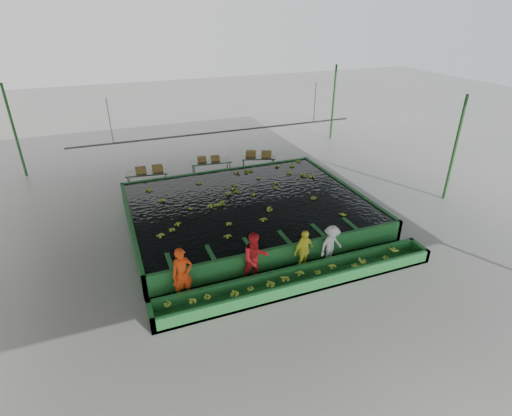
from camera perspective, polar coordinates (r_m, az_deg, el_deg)
name	(u,v)px	position (r m, az deg, el deg)	size (l,w,h in m)	color
ground	(260,235)	(16.47, 0.64, -3.84)	(80.00, 80.00, 0.00)	gray
shed_roof	(261,114)	(14.57, 0.74, 13.33)	(20.00, 22.00, 0.04)	slate
shed_posts	(261,179)	(15.34, 0.68, 4.22)	(20.00, 22.00, 5.00)	#265D27
flotation_tank	(248,210)	(17.48, -1.20, -0.23)	(10.00, 8.00, 0.90)	#1D6329
tank_water	(248,201)	(17.30, -1.21, 0.95)	(9.70, 7.70, 0.00)	black
sorting_trough	(301,280)	(13.62, 6.41, -10.12)	(10.00, 1.00, 0.50)	#1D6329
cableway_rail	(222,132)	(19.65, -4.88, 10.79)	(0.08, 0.08, 14.00)	#59605B
rail_hanger_left	(110,121)	(18.65, -20.17, 11.58)	(0.04, 0.04, 2.00)	#59605B
rail_hanger_right	(315,103)	(21.32, 8.40, 14.66)	(0.04, 0.04, 2.00)	#59605B
worker_a	(183,275)	(12.85, -10.45, -9.33)	(0.67, 0.44, 1.83)	red
worker_b	(255,258)	(13.36, -0.12, -7.17)	(0.91, 0.71, 1.86)	red
worker_c	(304,251)	(14.09, 6.84, -6.07)	(0.93, 0.39, 1.59)	#FFFB3E
worker_d	(331,245)	(14.59, 10.69, -5.23)	(0.99, 0.57, 1.54)	silver
packing_table_left	(148,181)	(21.12, -15.20, 3.79)	(2.04, 0.82, 0.93)	#59605B
packing_table_mid	(211,169)	(21.93, -6.40, 5.51)	(2.13, 0.85, 0.97)	#59605B
packing_table_right	(258,164)	(22.72, 0.32, 6.29)	(1.87, 0.75, 0.85)	#59605B
box_stack_left	(149,172)	(20.96, -14.98, 5.03)	(1.34, 0.37, 0.29)	olive
box_stack_mid	(209,161)	(21.78, -6.78, 6.71)	(1.17, 0.32, 0.25)	olive
box_stack_right	(259,156)	(22.67, 0.37, 7.39)	(1.43, 0.40, 0.31)	olive
floating_bananas	(241,194)	(17.98, -2.10, 1.99)	(9.43, 6.43, 0.13)	#85A72A
trough_bananas	(301,276)	(13.53, 6.44, -9.61)	(9.15, 0.61, 0.12)	#85A72A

